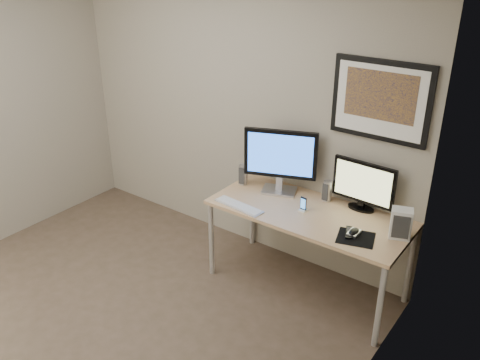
{
  "coord_description": "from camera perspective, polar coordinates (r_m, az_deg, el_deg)",
  "views": [
    {
      "loc": [
        2.64,
        -1.84,
        2.68
      ],
      "look_at": [
        0.5,
        1.1,
        0.96
      ],
      "focal_mm": 38.0,
      "sensor_mm": 36.0,
      "label": 1
    }
  ],
  "objects": [
    {
      "name": "floor",
      "position": [
        4.18,
        -15.15,
        -15.6
      ],
      "size": [
        3.6,
        3.6,
        0.0
      ],
      "primitive_type": "plane",
      "color": "#483C2D",
      "rests_on": "ground"
    },
    {
      "name": "room",
      "position": [
        3.64,
        -12.64,
        8.15
      ],
      "size": [
        3.6,
        3.6,
        3.6
      ],
      "color": "white",
      "rests_on": "ground"
    },
    {
      "name": "desk",
      "position": [
        4.11,
        7.71,
        -4.32
      ],
      "size": [
        1.6,
        0.7,
        0.73
      ],
      "color": "tan",
      "rests_on": "floor"
    },
    {
      "name": "framed_art",
      "position": [
        3.89,
        15.49,
        8.6
      ],
      "size": [
        0.75,
        0.04,
        0.6
      ],
      "color": "black",
      "rests_on": "room"
    },
    {
      "name": "monitor_large",
      "position": [
        4.24,
        4.54,
        2.43
      ],
      "size": [
        0.58,
        0.29,
        0.56
      ],
      "rotation": [
        0.0,
        0.0,
        0.37
      ],
      "color": "#B9BABF",
      "rests_on": "desk"
    },
    {
      "name": "monitor_tv",
      "position": [
        4.09,
        13.68,
        -0.52
      ],
      "size": [
        0.52,
        0.13,
        0.41
      ],
      "rotation": [
        0.0,
        0.0,
        -0.05
      ],
      "color": "black",
      "rests_on": "desk"
    },
    {
      "name": "speaker_left",
      "position": [
        4.45,
        0.4,
        0.63
      ],
      "size": [
        0.08,
        0.08,
        0.18
      ],
      "primitive_type": "cylinder",
      "rotation": [
        0.0,
        0.0,
        0.17
      ],
      "color": "#B9BABF",
      "rests_on": "desk"
    },
    {
      "name": "speaker_right",
      "position": [
        4.23,
        9.78,
        -1.2
      ],
      "size": [
        0.07,
        0.07,
        0.18
      ],
      "primitive_type": "cylinder",
      "rotation": [
        0.0,
        0.0,
        -0.03
      ],
      "color": "#B9BABF",
      "rests_on": "desk"
    },
    {
      "name": "phone_dock",
      "position": [
        4.05,
        7.13,
        -2.72
      ],
      "size": [
        0.06,
        0.06,
        0.12
      ],
      "primitive_type": "cube",
      "rotation": [
        0.0,
        0.0,
        -0.12
      ],
      "color": "black",
      "rests_on": "desk"
    },
    {
      "name": "keyboard",
      "position": [
        4.11,
        -0.13,
        -2.91
      ],
      "size": [
        0.45,
        0.16,
        0.02
      ],
      "primitive_type": "cube",
      "rotation": [
        0.0,
        0.0,
        -0.1
      ],
      "color": "silver",
      "rests_on": "desk"
    },
    {
      "name": "mousepad",
      "position": [
        3.79,
        12.87,
        -6.34
      ],
      "size": [
        0.32,
        0.3,
        0.0
      ],
      "primitive_type": "cube",
      "rotation": [
        0.0,
        0.0,
        0.29
      ],
      "color": "black",
      "rests_on": "desk"
    },
    {
      "name": "mouse",
      "position": [
        3.82,
        12.67,
        -5.7
      ],
      "size": [
        0.07,
        0.12,
        0.04
      ],
      "primitive_type": "ellipsoid",
      "rotation": [
        0.0,
        0.0,
        0.03
      ],
      "color": "black",
      "rests_on": "mousepad"
    },
    {
      "name": "remote",
      "position": [
        3.83,
        12.13,
        -5.77
      ],
      "size": [
        0.11,
        0.17,
        0.02
      ],
      "primitive_type": "cube",
      "rotation": [
        0.0,
        0.0,
        0.4
      ],
      "color": "black",
      "rests_on": "desk"
    },
    {
      "name": "fan_unit",
      "position": [
        3.83,
        17.62,
        -4.67
      ],
      "size": [
        0.18,
        0.15,
        0.23
      ],
      "primitive_type": "cube",
      "rotation": [
        0.0,
        0.0,
        0.35
      ],
      "color": "silver",
      "rests_on": "desk"
    }
  ]
}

